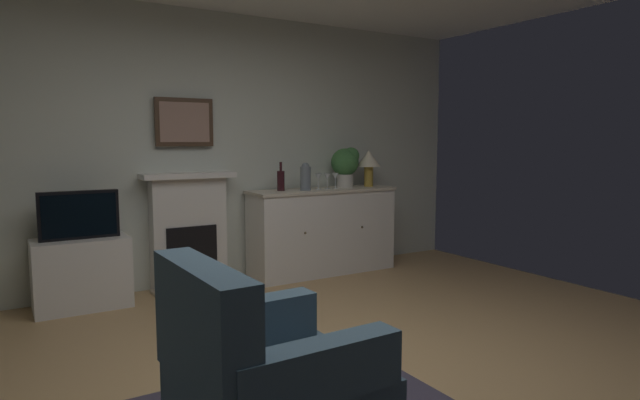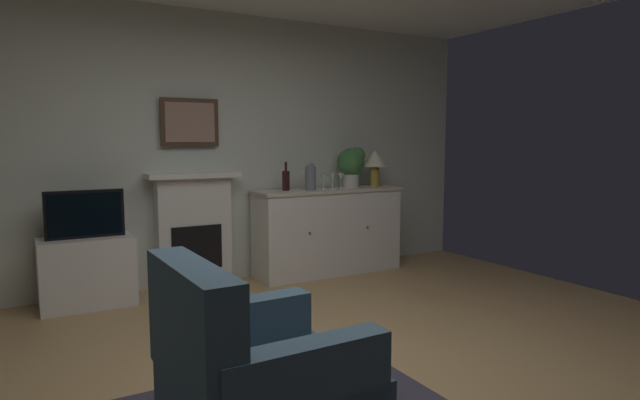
{
  "view_description": "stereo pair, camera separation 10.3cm",
  "coord_description": "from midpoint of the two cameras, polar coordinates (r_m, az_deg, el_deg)",
  "views": [
    {
      "loc": [
        -1.65,
        -2.42,
        1.4
      ],
      "look_at": [
        0.23,
        0.67,
        1.0
      ],
      "focal_mm": 30.2,
      "sensor_mm": 36.0,
      "label": 1
    },
    {
      "loc": [
        -1.57,
        -2.47,
        1.4
      ],
      "look_at": [
        0.23,
        0.67,
        1.0
      ],
      "focal_mm": 30.2,
      "sensor_mm": 36.0,
      "label": 2
    }
  ],
  "objects": [
    {
      "name": "table_lamp",
      "position": [
        5.95,
        6.32,
        4.12
      ],
      "size": [
        0.26,
        0.26,
        0.4
      ],
      "color": "#B79338",
      "rests_on": "sideboard_cabinet"
    },
    {
      "name": "tv_set",
      "position": [
        4.87,
        -23.11,
        -1.38
      ],
      "size": [
        0.62,
        0.07,
        0.4
      ],
      "color": "black",
      "rests_on": "tv_cabinet"
    },
    {
      "name": "wine_bottle",
      "position": [
        5.44,
        -3.09,
        2.13
      ],
      "size": [
        0.08,
        0.08,
        0.29
      ],
      "color": "#331419",
      "rests_on": "sideboard_cabinet"
    },
    {
      "name": "fireplace_unit",
      "position": [
        5.28,
        -12.66,
        -3.12
      ],
      "size": [
        0.87,
        0.3,
        1.1
      ],
      "color": "white",
      "rests_on": "ground_plane"
    },
    {
      "name": "framed_picture",
      "position": [
        5.26,
        -13.08,
        8.02
      ],
      "size": [
        0.55,
        0.04,
        0.45
      ],
      "color": "#473323"
    },
    {
      "name": "potted_plant_small",
      "position": [
        5.83,
        3.88,
        3.88
      ],
      "size": [
        0.3,
        0.3,
        0.43
      ],
      "color": "beige",
      "rests_on": "sideboard_cabinet"
    },
    {
      "name": "wine_glass_left",
      "position": [
        5.55,
        0.9,
        2.37
      ],
      "size": [
        0.07,
        0.07,
        0.16
      ],
      "color": "silver",
      "rests_on": "sideboard_cabinet"
    },
    {
      "name": "sideboard_cabinet",
      "position": [
        5.7,
        1.36,
        -3.29
      ],
      "size": [
        1.6,
        0.49,
        0.9
      ],
      "color": "white",
      "rests_on": "ground_plane"
    },
    {
      "name": "tv_cabinet",
      "position": [
        4.98,
        -22.89,
        -7.01
      ],
      "size": [
        0.75,
        0.42,
        0.59
      ],
      "color": "white",
      "rests_on": "ground_plane"
    },
    {
      "name": "wine_glass_right",
      "position": [
        5.68,
        2.75,
        2.46
      ],
      "size": [
        0.07,
        0.07,
        0.16
      ],
      "color": "silver",
      "rests_on": "sideboard_cabinet"
    },
    {
      "name": "ground_plane",
      "position": [
        3.27,
        3.48,
        -20.07
      ],
      "size": [
        6.32,
        5.4,
        0.1
      ],
      "primitive_type": "cube",
      "color": "tan",
      "rests_on": "ground"
    },
    {
      "name": "vase_decorative",
      "position": [
        5.47,
        -0.47,
        2.5
      ],
      "size": [
        0.11,
        0.11,
        0.28
      ],
      "color": "slate",
      "rests_on": "sideboard_cabinet"
    },
    {
      "name": "wine_glass_center",
      "position": [
        5.61,
        1.87,
        2.41
      ],
      "size": [
        0.07,
        0.07,
        0.16
      ],
      "color": "silver",
      "rests_on": "sideboard_cabinet"
    },
    {
      "name": "armchair",
      "position": [
        2.43,
        -5.66,
        -18.49
      ],
      "size": [
        0.83,
        0.8,
        0.92
      ],
      "color": "#3F596B",
      "rests_on": "ground_plane"
    },
    {
      "name": "wall_rear",
      "position": [
        5.36,
        -12.29,
        5.29
      ],
      "size": [
        6.32,
        0.06,
        2.64
      ],
      "primitive_type": "cube",
      "color": "silver",
      "rests_on": "ground_plane"
    }
  ]
}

